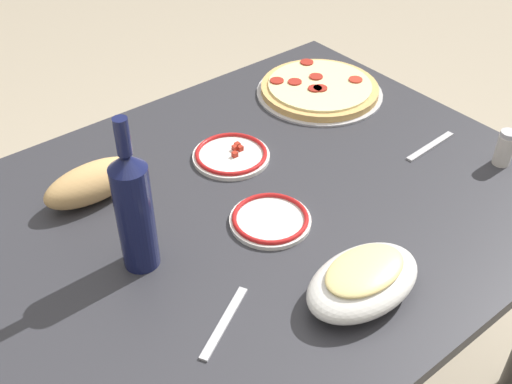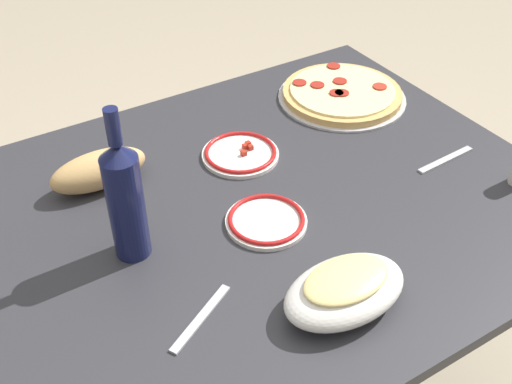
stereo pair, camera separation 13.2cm
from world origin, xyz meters
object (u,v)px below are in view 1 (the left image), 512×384
(dining_table, at_px, (256,239))
(pepperoni_pizza, at_px, (320,89))
(wine_bottle, at_px, (135,210))
(side_plate_near, at_px, (270,219))
(baked_pasta_dish, at_px, (363,279))
(bread_loaf, at_px, (92,183))
(spice_shaker, at_px, (505,148))
(side_plate_far, at_px, (231,155))

(dining_table, relative_size, pepperoni_pizza, 3.76)
(wine_bottle, height_order, side_plate_near, wine_bottle)
(side_plate_near, bearing_deg, baked_pasta_dish, -89.84)
(bread_loaf, bearing_deg, baked_pasta_dish, -66.39)
(dining_table, xyz_separation_m, spice_shaker, (0.54, -0.25, 0.15))
(dining_table, bearing_deg, spice_shaker, -24.74)
(dining_table, distance_m, baked_pasta_dish, 0.36)
(side_plate_near, relative_size, bread_loaf, 0.78)
(side_plate_near, bearing_deg, side_plate_far, 71.94)
(wine_bottle, relative_size, bread_loaf, 1.49)
(baked_pasta_dish, bearing_deg, side_plate_far, 81.24)
(side_plate_far, relative_size, bread_loaf, 0.84)
(wine_bottle, height_order, bread_loaf, wine_bottle)
(wine_bottle, relative_size, spice_shaker, 3.73)
(baked_pasta_dish, xyz_separation_m, side_plate_far, (0.08, 0.49, -0.03))
(baked_pasta_dish, distance_m, side_plate_near, 0.26)
(baked_pasta_dish, relative_size, side_plate_near, 1.41)
(pepperoni_pizza, xyz_separation_m, bread_loaf, (-0.69, -0.02, 0.03))
(pepperoni_pizza, height_order, baked_pasta_dish, baked_pasta_dish)
(spice_shaker, bearing_deg, pepperoni_pizza, 101.81)
(dining_table, bearing_deg, wine_bottle, -179.09)
(side_plate_far, bearing_deg, pepperoni_pizza, 13.59)
(baked_pasta_dish, xyz_separation_m, side_plate_near, (-0.00, 0.26, -0.03))
(side_plate_far, bearing_deg, bread_loaf, 167.92)
(side_plate_far, distance_m, bread_loaf, 0.33)
(side_plate_far, height_order, spice_shaker, spice_shaker)
(dining_table, relative_size, bread_loaf, 5.97)
(baked_pasta_dish, bearing_deg, dining_table, 87.09)
(side_plate_far, bearing_deg, baked_pasta_dish, -98.76)
(baked_pasta_dish, height_order, side_plate_near, baked_pasta_dish)
(dining_table, xyz_separation_m, pepperoni_pizza, (0.43, 0.26, 0.12))
(wine_bottle, distance_m, bread_loaf, 0.26)
(wine_bottle, height_order, side_plate_far, wine_bottle)
(side_plate_near, height_order, bread_loaf, bread_loaf)
(dining_table, height_order, wine_bottle, wine_bottle)
(side_plate_near, bearing_deg, pepperoni_pizza, 35.90)
(wine_bottle, bearing_deg, dining_table, 0.91)
(pepperoni_pizza, distance_m, baked_pasta_dish, 0.73)
(dining_table, xyz_separation_m, side_plate_near, (-0.02, -0.07, 0.11))
(spice_shaker, bearing_deg, baked_pasta_dish, -171.91)
(baked_pasta_dish, distance_m, side_plate_far, 0.50)
(wine_bottle, xyz_separation_m, side_plate_near, (0.27, -0.06, -0.12))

